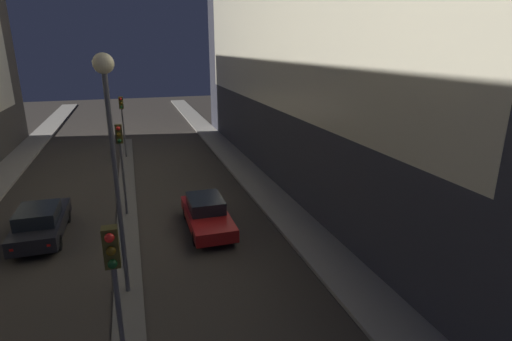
{
  "coord_description": "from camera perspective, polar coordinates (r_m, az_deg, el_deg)",
  "views": [
    {
      "loc": [
        0.65,
        -3.99,
        8.26
      ],
      "look_at": [
        8.11,
        19.75,
        0.5
      ],
      "focal_mm": 28.0,
      "sensor_mm": 36.0,
      "label": 1
    }
  ],
  "objects": [
    {
      "name": "traffic_light_near",
      "position": [
        9.36,
        -19.49,
        -14.54
      ],
      "size": [
        0.32,
        0.42,
        4.59
      ],
      "color": "#4C4C51",
      "rests_on": "median_strip"
    },
    {
      "name": "car_right_lane",
      "position": [
        19.0,
        -7.04,
        -6.14
      ],
      "size": [
        1.83,
        4.78,
        1.46
      ],
      "color": "maroon",
      "rests_on": "ground"
    },
    {
      "name": "traffic_light_mid",
      "position": [
        20.42,
        -18.79,
        2.84
      ],
      "size": [
        0.32,
        0.42,
        4.59
      ],
      "color": "#4C4C51",
      "rests_on": "median_strip"
    },
    {
      "name": "street_lamp",
      "position": [
        13.04,
        -20.16,
        6.43
      ],
      "size": [
        0.62,
        0.62,
        7.99
      ],
      "color": "#4C4C51",
      "rests_on": "median_strip"
    },
    {
      "name": "traffic_light_far",
      "position": [
        31.75,
        -18.59,
        7.76
      ],
      "size": [
        0.32,
        0.42,
        4.59
      ],
      "color": "#4C4C51",
      "rests_on": "median_strip"
    },
    {
      "name": "median_strip",
      "position": [
        22.9,
        -17.93,
        -4.57
      ],
      "size": [
        0.98,
        32.76,
        0.11
      ],
      "color": "#56544F",
      "rests_on": "ground"
    },
    {
      "name": "car_left_lane",
      "position": [
        20.28,
        -28.4,
        -6.53
      ],
      "size": [
        1.9,
        4.68,
        1.57
      ],
      "color": "black",
      "rests_on": "ground"
    }
  ]
}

